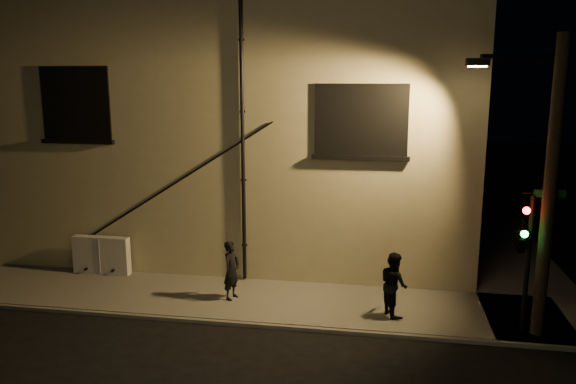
% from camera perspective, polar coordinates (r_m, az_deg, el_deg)
% --- Properties ---
extents(ground, '(90.00, 90.00, 0.00)m').
position_cam_1_polar(ground, '(14.42, -0.15, -13.69)').
color(ground, black).
extents(sidewalk, '(21.00, 16.00, 0.12)m').
position_cam_1_polar(sidewalk, '(18.32, 6.04, -7.98)').
color(sidewalk, '#5C5B53').
rests_on(sidewalk, ground).
extents(building, '(16.20, 12.23, 8.80)m').
position_cam_1_polar(building, '(22.55, -3.77, 7.01)').
color(building, tan).
rests_on(building, ground).
extents(utility_cabinet, '(1.81, 0.30, 1.19)m').
position_cam_1_polar(utility_cabinet, '(18.59, -18.41, -6.10)').
color(utility_cabinet, beige).
rests_on(utility_cabinet, sidewalk).
extents(pedestrian_a, '(0.55, 0.69, 1.65)m').
position_cam_1_polar(pedestrian_a, '(15.69, -5.76, -7.91)').
color(pedestrian_a, black).
rests_on(pedestrian_a, sidewalk).
extents(pedestrian_b, '(0.92, 1.01, 1.67)m').
position_cam_1_polar(pedestrian_b, '(14.83, 10.70, -9.17)').
color(pedestrian_b, black).
rests_on(pedestrian_b, sidewalk).
extents(traffic_signal, '(1.17, 2.03, 3.48)m').
position_cam_1_polar(traffic_signal, '(14.32, 22.68, -4.29)').
color(traffic_signal, black).
rests_on(traffic_signal, sidewalk).
extents(streetlamp_pole, '(2.02, 1.39, 7.12)m').
position_cam_1_polar(streetlamp_pole, '(14.13, 24.66, 0.85)').
color(streetlamp_pole, black).
rests_on(streetlamp_pole, ground).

